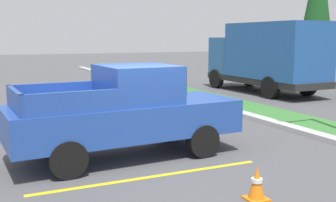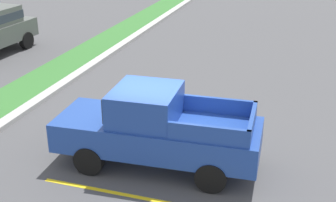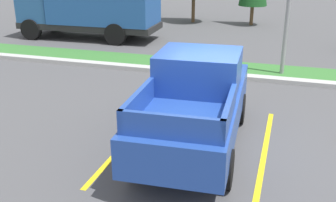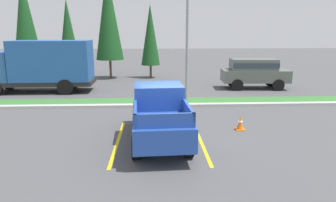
% 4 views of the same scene
% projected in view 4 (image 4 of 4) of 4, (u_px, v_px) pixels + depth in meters
% --- Properties ---
extents(ground_plane, '(120.00, 120.00, 0.00)m').
position_uv_depth(ground_plane, '(173.00, 138.00, 11.87)').
color(ground_plane, '#4C4C4F').
extents(parking_line_near, '(0.12, 4.80, 0.01)m').
position_uv_depth(parking_line_near, '(118.00, 141.00, 11.48)').
color(parking_line_near, yellow).
rests_on(parking_line_near, ground).
extents(parking_line_far, '(0.12, 4.80, 0.01)m').
position_uv_depth(parking_line_far, '(200.00, 140.00, 11.62)').
color(parking_line_far, yellow).
rests_on(parking_line_far, ground).
extents(curb_strip, '(56.00, 0.40, 0.15)m').
position_uv_depth(curb_strip, '(167.00, 105.00, 16.73)').
color(curb_strip, '#B2B2AD').
rests_on(curb_strip, ground).
extents(grass_median, '(56.00, 1.80, 0.06)m').
position_uv_depth(grass_median, '(166.00, 102.00, 17.81)').
color(grass_median, '#387533').
rests_on(grass_median, ground).
extents(pickup_truck_main, '(2.18, 5.32, 2.10)m').
position_uv_depth(pickup_truck_main, '(159.00, 114.00, 11.37)').
color(pickup_truck_main, black).
rests_on(pickup_truck_main, ground).
extents(cargo_truck_distant, '(6.86, 2.63, 3.40)m').
position_uv_depth(cargo_truck_distant, '(43.00, 64.00, 20.41)').
color(cargo_truck_distant, black).
rests_on(cargo_truck_distant, ground).
extents(suv_distant, '(4.70, 2.16, 2.10)m').
position_uv_depth(suv_distant, '(254.00, 71.00, 21.73)').
color(suv_distant, black).
rests_on(suv_distant, ground).
extents(street_light, '(0.24, 1.49, 7.37)m').
position_uv_depth(street_light, '(188.00, 27.00, 16.58)').
color(street_light, gray).
rests_on(street_light, ground).
extents(cypress_tree_leftmost, '(2.23, 2.23, 8.59)m').
position_uv_depth(cypress_tree_leftmost, '(25.00, 18.00, 25.76)').
color(cypress_tree_leftmost, brown).
rests_on(cypress_tree_leftmost, ground).
extents(cypress_tree_left_inner, '(1.74, 1.74, 6.70)m').
position_uv_depth(cypress_tree_left_inner, '(68.00, 32.00, 26.81)').
color(cypress_tree_left_inner, brown).
rests_on(cypress_tree_left_inner, ground).
extents(cypress_tree_center, '(2.32, 2.32, 8.93)m').
position_uv_depth(cypress_tree_center, '(108.00, 15.00, 25.66)').
color(cypress_tree_center, brown).
rests_on(cypress_tree_center, ground).
extents(cypress_tree_right_inner, '(1.62, 1.62, 6.22)m').
position_uv_depth(cypress_tree_right_inner, '(150.00, 35.00, 26.23)').
color(cypress_tree_right_inner, brown).
rests_on(cypress_tree_right_inner, ground).
extents(traffic_cone, '(0.36, 0.36, 0.60)m').
position_uv_depth(traffic_cone, '(240.00, 123.00, 12.76)').
color(traffic_cone, orange).
rests_on(traffic_cone, ground).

